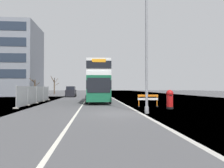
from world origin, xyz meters
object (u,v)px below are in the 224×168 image
at_px(double_decker_bus, 98,82).
at_px(car_oncoming_near, 71,92).
at_px(red_pillar_postbox, 170,98).
at_px(car_receding_mid, 98,91).
at_px(roadworks_barrier, 148,99).
at_px(lamppost_foreground, 147,52).

distance_m(double_decker_bus, car_oncoming_near, 17.13).
distance_m(red_pillar_postbox, car_receding_mid, 36.31).
height_order(roadworks_barrier, car_receding_mid, car_receding_mid).
bearing_deg(roadworks_barrier, car_receding_mid, 97.00).
bearing_deg(roadworks_barrier, car_oncoming_near, 112.18).
distance_m(lamppost_foreground, red_pillar_postbox, 5.43).
bearing_deg(car_oncoming_near, lamppost_foreground, -74.24).
height_order(double_decker_bus, roadworks_barrier, double_decker_bus).
bearing_deg(car_oncoming_near, red_pillar_postbox, -67.06).
bearing_deg(car_receding_mid, lamppost_foreground, -86.04).
height_order(lamppost_foreground, car_oncoming_near, lamppost_foreground).
bearing_deg(red_pillar_postbox, lamppost_foreground, -130.69).
height_order(double_decker_bus, car_oncoming_near, double_decker_bus).
distance_m(double_decker_bus, lamppost_foreground, 13.38).
relative_size(lamppost_foreground, car_receding_mid, 2.33).
xyz_separation_m(red_pillar_postbox, roadworks_barrier, (-1.33, 2.28, -0.14)).
bearing_deg(red_pillar_postbox, double_decker_bus, 121.45).
height_order(red_pillar_postbox, car_receding_mid, car_receding_mid).
height_order(lamppost_foreground, red_pillar_postbox, lamppost_foreground).
xyz_separation_m(lamppost_foreground, red_pillar_postbox, (2.75, 3.20, -3.42)).
bearing_deg(car_oncoming_near, double_decker_bus, -72.72).
xyz_separation_m(lamppost_foreground, car_oncoming_near, (-8.24, 29.17, -3.33)).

